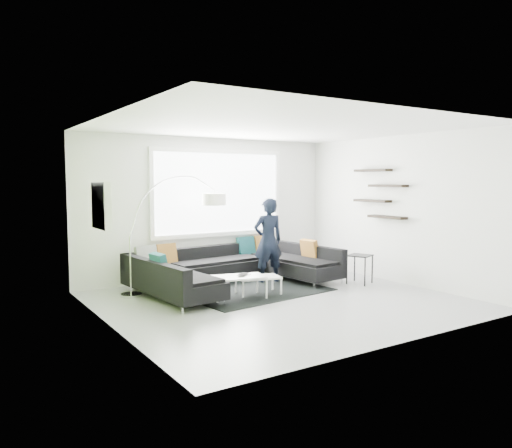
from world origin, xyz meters
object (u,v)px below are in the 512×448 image
(arc_lamp, at_px, (130,236))
(laptop, at_px, (245,275))
(coffee_table, at_px, (249,285))
(sectional_sofa, at_px, (237,269))
(side_table, at_px, (360,269))
(person, at_px, (268,240))

(arc_lamp, relative_size, laptop, 5.68)
(coffee_table, height_order, arc_lamp, arc_lamp)
(sectional_sofa, distance_m, laptop, 0.85)
(sectional_sofa, bearing_deg, side_table, -31.44)
(coffee_table, xyz_separation_m, arc_lamp, (-1.67, 1.08, 0.84))
(arc_lamp, height_order, laptop, arc_lamp)
(coffee_table, relative_size, laptop, 3.15)
(coffee_table, height_order, laptop, laptop)
(coffee_table, relative_size, person, 0.70)
(person, bearing_deg, sectional_sofa, 12.71)
(sectional_sofa, height_order, arc_lamp, arc_lamp)
(sectional_sofa, distance_m, side_table, 2.33)
(sectional_sofa, relative_size, coffee_table, 3.32)
(sectional_sofa, relative_size, arc_lamp, 1.84)
(coffee_table, distance_m, side_table, 2.34)
(sectional_sofa, bearing_deg, arc_lamp, 164.19)
(arc_lamp, xyz_separation_m, laptop, (1.58, -1.12, -0.64))
(person, relative_size, laptop, 4.49)
(arc_lamp, xyz_separation_m, side_table, (3.99, -1.34, -0.75))
(laptop, bearing_deg, coffee_table, -14.17)
(sectional_sofa, height_order, person, person)
(side_table, xyz_separation_m, laptop, (-2.41, 0.22, 0.11))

